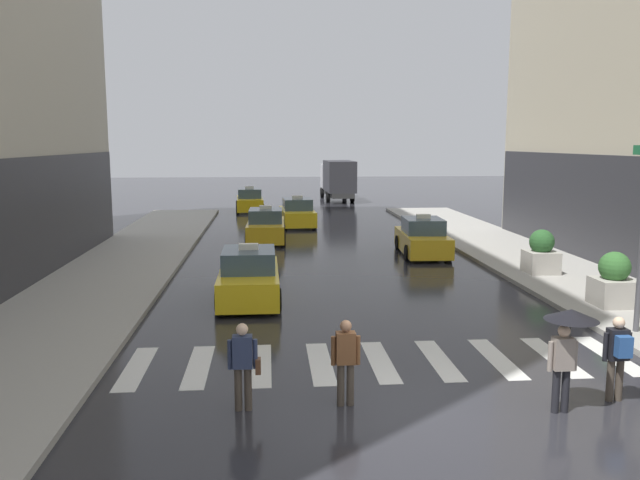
{
  "coord_description": "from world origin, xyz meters",
  "views": [
    {
      "loc": [
        -2.47,
        -10.77,
        4.91
      ],
      "look_at": [
        -0.96,
        8.0,
        2.02
      ],
      "focal_mm": 36.13,
      "sensor_mm": 36.0,
      "label": 1
    }
  ],
  "objects_px": {
    "box_truck": "(338,179)",
    "planter_mid_block": "(541,253)",
    "pedestrian_with_backpack": "(618,352)",
    "taxi_fifth": "(250,201)",
    "pedestrian_plain_coat": "(346,357)",
    "taxi_second": "(422,238)",
    "taxi_third": "(266,227)",
    "pedestrian_with_handbag": "(243,361)",
    "planter_near_corner": "(614,281)",
    "taxi_fourth": "(297,214)",
    "taxi_lead": "(249,277)",
    "pedestrian_with_umbrella": "(568,332)"
  },
  "relations": [
    {
      "from": "planter_near_corner",
      "to": "taxi_second",
      "type": "bearing_deg",
      "value": 109.0
    },
    {
      "from": "taxi_second",
      "to": "pedestrian_with_handbag",
      "type": "xyz_separation_m",
      "value": [
        -7.17,
        -15.94,
        0.21
      ]
    },
    {
      "from": "taxi_lead",
      "to": "pedestrian_with_umbrella",
      "type": "xyz_separation_m",
      "value": [
        5.98,
        -8.94,
        0.79
      ]
    },
    {
      "from": "taxi_lead",
      "to": "pedestrian_plain_coat",
      "type": "height_order",
      "value": "taxi_lead"
    },
    {
      "from": "pedestrian_with_backpack",
      "to": "box_truck",
      "type": "bearing_deg",
      "value": 91.0
    },
    {
      "from": "taxi_second",
      "to": "taxi_lead",
      "type": "bearing_deg",
      "value": -134.01
    },
    {
      "from": "taxi_third",
      "to": "taxi_fifth",
      "type": "xyz_separation_m",
      "value": [
        -1.19,
        14.03,
        0.0
      ]
    },
    {
      "from": "taxi_third",
      "to": "planter_mid_block",
      "type": "height_order",
      "value": "taxi_third"
    },
    {
      "from": "taxi_fifth",
      "to": "planter_mid_block",
      "type": "distance_m",
      "value": 25.92
    },
    {
      "from": "taxi_lead",
      "to": "planter_near_corner",
      "type": "distance_m",
      "value": 10.85
    },
    {
      "from": "taxi_second",
      "to": "taxi_fifth",
      "type": "xyz_separation_m",
      "value": [
        -8.02,
        18.47,
        0.0
      ]
    },
    {
      "from": "taxi_second",
      "to": "taxi_third",
      "type": "xyz_separation_m",
      "value": [
        -6.83,
        4.44,
        0.0
      ]
    },
    {
      "from": "taxi_third",
      "to": "pedestrian_with_handbag",
      "type": "height_order",
      "value": "taxi_third"
    },
    {
      "from": "pedestrian_plain_coat",
      "to": "taxi_lead",
      "type": "bearing_deg",
      "value": 103.71
    },
    {
      "from": "pedestrian_with_backpack",
      "to": "pedestrian_with_handbag",
      "type": "relative_size",
      "value": 1.0
    },
    {
      "from": "taxi_fourth",
      "to": "taxi_third",
      "type": "bearing_deg",
      "value": -107.47
    },
    {
      "from": "pedestrian_with_umbrella",
      "to": "pedestrian_with_handbag",
      "type": "relative_size",
      "value": 1.18
    },
    {
      "from": "pedestrian_with_umbrella",
      "to": "pedestrian_with_handbag",
      "type": "bearing_deg",
      "value": 174.48
    },
    {
      "from": "taxi_lead",
      "to": "box_truck",
      "type": "distance_m",
      "value": 34.53
    },
    {
      "from": "pedestrian_plain_coat",
      "to": "planter_mid_block",
      "type": "bearing_deg",
      "value": 52.24
    },
    {
      "from": "pedestrian_with_handbag",
      "to": "planter_near_corner",
      "type": "bearing_deg",
      "value": 30.78
    },
    {
      "from": "taxi_fourth",
      "to": "pedestrian_with_handbag",
      "type": "distance_m",
      "value": 26.25
    },
    {
      "from": "planter_near_corner",
      "to": "taxi_third",
      "type": "bearing_deg",
      "value": 125.75
    },
    {
      "from": "taxi_lead",
      "to": "pedestrian_with_umbrella",
      "type": "bearing_deg",
      "value": -56.21
    },
    {
      "from": "box_truck",
      "to": "pedestrian_with_umbrella",
      "type": "relative_size",
      "value": 3.91
    },
    {
      "from": "taxi_second",
      "to": "pedestrian_with_backpack",
      "type": "height_order",
      "value": "taxi_second"
    },
    {
      "from": "pedestrian_with_handbag",
      "to": "planter_mid_block",
      "type": "xyz_separation_m",
      "value": [
        10.4,
        11.06,
        -0.06
      ]
    },
    {
      "from": "taxi_third",
      "to": "taxi_second",
      "type": "bearing_deg",
      "value": -33.01
    },
    {
      "from": "box_truck",
      "to": "pedestrian_plain_coat",
      "type": "bearing_deg",
      "value": -95.96
    },
    {
      "from": "taxi_fourth",
      "to": "box_truck",
      "type": "height_order",
      "value": "box_truck"
    },
    {
      "from": "planter_near_corner",
      "to": "planter_mid_block",
      "type": "distance_m",
      "value": 4.8
    },
    {
      "from": "taxi_fifth",
      "to": "box_truck",
      "type": "distance_m",
      "value": 10.69
    },
    {
      "from": "taxi_fourth",
      "to": "pedestrian_with_handbag",
      "type": "xyz_separation_m",
      "value": [
        -2.17,
        -26.16,
        0.21
      ]
    },
    {
      "from": "planter_mid_block",
      "to": "taxi_fourth",
      "type": "bearing_deg",
      "value": 118.61
    },
    {
      "from": "pedestrian_with_handbag",
      "to": "planter_near_corner",
      "type": "height_order",
      "value": "planter_near_corner"
    },
    {
      "from": "taxi_fourth",
      "to": "pedestrian_plain_coat",
      "type": "bearing_deg",
      "value": -90.61
    },
    {
      "from": "pedestrian_with_backpack",
      "to": "pedestrian_with_handbag",
      "type": "xyz_separation_m",
      "value": [
        -7.04,
        0.16,
        -0.04
      ]
    },
    {
      "from": "pedestrian_with_backpack",
      "to": "pedestrian_with_handbag",
      "type": "distance_m",
      "value": 7.04
    },
    {
      "from": "pedestrian_plain_coat",
      "to": "planter_near_corner",
      "type": "relative_size",
      "value": 1.03
    },
    {
      "from": "taxi_second",
      "to": "pedestrian_plain_coat",
      "type": "height_order",
      "value": "taxi_second"
    },
    {
      "from": "taxi_second",
      "to": "taxi_fourth",
      "type": "distance_m",
      "value": 11.38
    },
    {
      "from": "box_truck",
      "to": "planter_mid_block",
      "type": "relative_size",
      "value": 4.74
    },
    {
      "from": "pedestrian_with_backpack",
      "to": "pedestrian_with_umbrella",
      "type": "bearing_deg",
      "value": -161.35
    },
    {
      "from": "box_truck",
      "to": "planter_mid_block",
      "type": "distance_m",
      "value": 31.51
    },
    {
      "from": "taxi_fourth",
      "to": "pedestrian_with_umbrella",
      "type": "relative_size",
      "value": 2.38
    },
    {
      "from": "pedestrian_with_backpack",
      "to": "taxi_third",
      "type": "bearing_deg",
      "value": 108.05
    },
    {
      "from": "taxi_lead",
      "to": "taxi_third",
      "type": "bearing_deg",
      "value": 87.69
    },
    {
      "from": "taxi_third",
      "to": "pedestrian_plain_coat",
      "type": "height_order",
      "value": "taxi_third"
    },
    {
      "from": "taxi_lead",
      "to": "taxi_fourth",
      "type": "distance_m",
      "value": 17.94
    },
    {
      "from": "taxi_fourth",
      "to": "planter_near_corner",
      "type": "bearing_deg",
      "value": -67.26
    }
  ]
}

